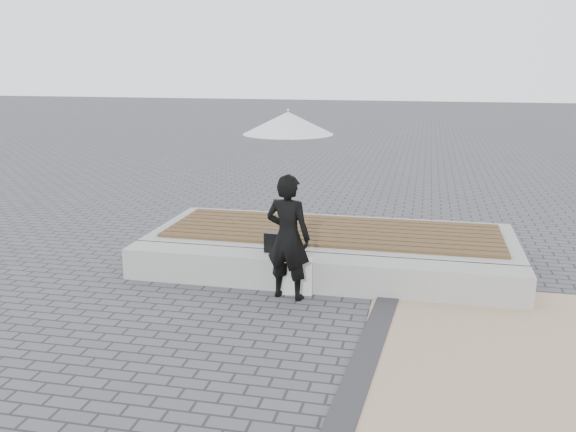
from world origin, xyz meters
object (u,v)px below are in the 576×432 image
(handbag, at_px, (279,243))
(woman, at_px, (288,237))
(parasol, at_px, (288,123))
(seating_ledge, at_px, (318,273))
(canvas_tote, at_px, (295,276))

(handbag, bearing_deg, woman, -58.88)
(woman, distance_m, parasol, 1.32)
(seating_ledge, height_order, canvas_tote, canvas_tote)
(seating_ledge, height_order, parasol, parasol)
(parasol, bearing_deg, woman, 0.00)
(woman, height_order, handbag, woman)
(parasol, relative_size, handbag, 3.61)
(handbag, bearing_deg, canvas_tote, -42.51)
(woman, relative_size, parasol, 1.15)
(seating_ledge, distance_m, canvas_tote, 0.32)
(handbag, bearing_deg, parasol, -58.88)
(parasol, bearing_deg, canvas_tote, 71.12)
(handbag, distance_m, canvas_tote, 0.52)
(seating_ledge, distance_m, woman, 0.72)
(parasol, height_order, handbag, parasol)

